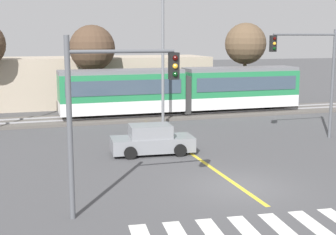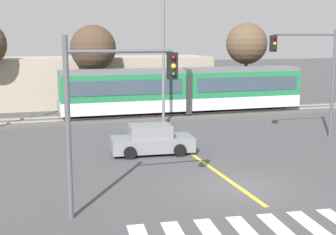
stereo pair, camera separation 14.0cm
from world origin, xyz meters
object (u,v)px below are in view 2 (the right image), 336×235
object	(u,v)px
light_rail_tram	(184,89)
bare_tree_west	(93,48)
traffic_light_mid_right	(313,66)
traffic_light_near_left	(106,99)
bare_tree_east	(247,44)
street_lamp_centre	(166,48)
sedan_crossing	(152,140)

from	to	relation	value
light_rail_tram	bare_tree_west	size ratio (longest dim) A/B	2.68
traffic_light_mid_right	bare_tree_west	distance (m)	17.97
traffic_light_near_left	bare_tree_east	world-z (taller)	bare_tree_east
street_lamp_centre	bare_tree_west	bearing A→B (deg)	117.39
traffic_light_near_left	light_rail_tram	bearing A→B (deg)	64.28
bare_tree_west	traffic_light_mid_right	bearing A→B (deg)	-53.96
sedan_crossing	street_lamp_centre	world-z (taller)	street_lamp_centre
traffic_light_mid_right	bare_tree_east	bearing A→B (deg)	78.46
bare_tree_east	sedan_crossing	bearing A→B (deg)	-129.65
traffic_light_near_left	bare_tree_east	distance (m)	28.24
traffic_light_mid_right	sedan_crossing	bearing A→B (deg)	-176.20
bare_tree_west	street_lamp_centre	bearing A→B (deg)	-62.61
street_lamp_centre	bare_tree_east	bearing A→B (deg)	38.23
sedan_crossing	traffic_light_near_left	world-z (taller)	traffic_light_near_left
sedan_crossing	bare_tree_east	xyz separation A→B (m)	(12.74, 15.38, 4.63)
light_rail_tram	sedan_crossing	bearing A→B (deg)	-116.46
street_lamp_centre	traffic_light_mid_right	bearing A→B (deg)	-46.53
sedan_crossing	traffic_light_mid_right	size ratio (longest dim) A/B	0.68
traffic_light_mid_right	street_lamp_centre	bearing A→B (deg)	133.47
sedan_crossing	traffic_light_near_left	size ratio (longest dim) A/B	0.72
traffic_light_near_left	bare_tree_east	xyz separation A→B (m)	(16.26, 23.04, 1.41)
light_rail_tram	sedan_crossing	xyz separation A→B (m)	(-5.36, -10.78, -1.35)
street_lamp_centre	sedan_crossing	bearing A→B (deg)	-111.40
sedan_crossing	bare_tree_east	size ratio (longest dim) A/B	0.60
bare_tree_west	sedan_crossing	bearing A→B (deg)	-86.87
bare_tree_west	bare_tree_east	size ratio (longest dim) A/B	0.96
traffic_light_mid_right	bare_tree_west	size ratio (longest dim) A/B	0.92
traffic_light_mid_right	bare_tree_east	xyz separation A→B (m)	(3.01, 14.73, 1.04)
traffic_light_near_left	bare_tree_east	bearing A→B (deg)	54.79
sedan_crossing	traffic_light_mid_right	distance (m)	10.40
light_rail_tram	bare_tree_east	xyz separation A→B (m)	(7.38, 4.60, 3.29)
light_rail_tram	traffic_light_near_left	bearing A→B (deg)	-115.72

